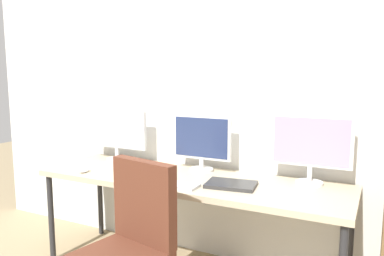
# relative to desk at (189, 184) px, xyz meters

# --- Properties ---
(wall_back) EXTENTS (4.63, 0.10, 2.60)m
(wall_back) POSITION_rel_desk_xyz_m (0.00, 0.42, 0.61)
(wall_back) COLOR silver
(wall_back) RESTS_ON ground_plane
(desk) EXTENTS (2.23, 0.68, 0.74)m
(desk) POSITION_rel_desk_xyz_m (0.00, 0.00, 0.00)
(desk) COLOR tan
(desk) RESTS_ON ground_plane
(monitor_left) EXTENTS (0.58, 0.18, 0.43)m
(monitor_left) POSITION_rel_desk_xyz_m (-0.80, 0.21, 0.29)
(monitor_left) COLOR silver
(monitor_left) RESTS_ON desk
(monitor_center) EXTENTS (0.47, 0.18, 0.42)m
(monitor_center) POSITION_rel_desk_xyz_m (0.00, 0.21, 0.28)
(monitor_center) COLOR silver
(monitor_center) RESTS_ON desk
(monitor_right) EXTENTS (0.53, 0.18, 0.47)m
(monitor_right) POSITION_rel_desk_xyz_m (0.80, 0.21, 0.32)
(monitor_right) COLOR silver
(monitor_right) RESTS_ON desk
(keyboard_main) EXTENTS (0.35, 0.13, 0.02)m
(keyboard_main) POSITION_rel_desk_xyz_m (0.00, -0.23, 0.06)
(keyboard_main) COLOR silver
(keyboard_main) RESTS_ON desk
(computer_mouse) EXTENTS (0.06, 0.10, 0.03)m
(computer_mouse) POSITION_rel_desk_xyz_m (-0.76, -0.23, 0.07)
(computer_mouse) COLOR silver
(computer_mouse) RESTS_ON desk
(laptop_closed) EXTENTS (0.35, 0.26, 0.02)m
(laptop_closed) POSITION_rel_desk_xyz_m (0.35, -0.07, 0.06)
(laptop_closed) COLOR #2D2D2D
(laptop_closed) RESTS_ON desk
(coffee_mug) EXTENTS (0.11, 0.08, 0.09)m
(coffee_mug) POSITION_rel_desk_xyz_m (-0.39, -0.18, 0.10)
(coffee_mug) COLOR orange
(coffee_mug) RESTS_ON desk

